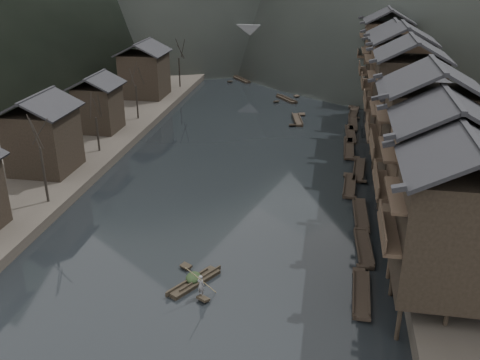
# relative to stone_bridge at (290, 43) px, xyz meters

# --- Properties ---
(water) EXTENTS (300.00, 300.00, 0.00)m
(water) POSITION_rel_stone_bridge_xyz_m (0.00, -72.00, -5.11)
(water) COLOR black
(water) RESTS_ON ground
(left_bank) EXTENTS (40.00, 200.00, 1.20)m
(left_bank) POSITION_rel_stone_bridge_xyz_m (-35.00, -32.00, -4.51)
(left_bank) COLOR #2D2823
(left_bank) RESTS_ON ground
(stilt_houses) EXTENTS (9.00, 67.60, 14.77)m
(stilt_houses) POSITION_rel_stone_bridge_xyz_m (17.28, -52.38, 3.65)
(stilt_houses) COLOR black
(stilt_houses) RESTS_ON ground
(left_houses) EXTENTS (8.10, 53.20, 8.73)m
(left_houses) POSITION_rel_stone_bridge_xyz_m (-20.50, -51.88, 0.55)
(left_houses) COLOR black
(left_houses) RESTS_ON left_bank
(bare_trees) EXTENTS (3.86, 63.69, 7.73)m
(bare_trees) POSITION_rel_stone_bridge_xyz_m (-17.00, -56.22, 1.33)
(bare_trees) COLOR black
(bare_trees) RESTS_ON left_bank
(moored_sampans) EXTENTS (2.64, 53.36, 0.47)m
(moored_sampans) POSITION_rel_stone_bridge_xyz_m (12.18, -53.35, -4.91)
(moored_sampans) COLOR black
(moored_sampans) RESTS_ON water
(midriver_boats) EXTENTS (15.73, 30.28, 0.45)m
(midriver_boats) POSITION_rel_stone_bridge_xyz_m (-0.73, -24.38, -4.91)
(midriver_boats) COLOR black
(midriver_boats) RESTS_ON water
(stone_bridge) EXTENTS (40.00, 6.00, 9.00)m
(stone_bridge) POSITION_rel_stone_bridge_xyz_m (0.00, 0.00, 0.00)
(stone_bridge) COLOR #4C4C4F
(stone_bridge) RESTS_ON ground
(hero_sampan) EXTENTS (3.33, 4.77, 0.44)m
(hero_sampan) POSITION_rel_stone_bridge_xyz_m (0.02, -78.71, -4.91)
(hero_sampan) COLOR black
(hero_sampan) RESTS_ON water
(cargo_heap) EXTENTS (1.11, 1.46, 0.67)m
(cargo_heap) POSITION_rel_stone_bridge_xyz_m (-0.10, -78.51, -4.34)
(cargo_heap) COLOR black
(cargo_heap) RESTS_ON hero_sampan
(boatman) EXTENTS (0.71, 0.60, 1.65)m
(boatman) POSITION_rel_stone_bridge_xyz_m (0.92, -80.22, -3.85)
(boatman) COLOR slate
(boatman) RESTS_ON hero_sampan
(bamboo_pole) EXTENTS (1.92, 2.20, 3.56)m
(bamboo_pole) POSITION_rel_stone_bridge_xyz_m (1.12, -80.22, -1.24)
(bamboo_pole) COLOR #8C7A51
(bamboo_pole) RESTS_ON boatman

